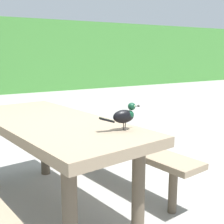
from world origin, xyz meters
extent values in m
plane|color=gray|center=(0.00, 0.00, 0.00)|extent=(60.00, 60.00, 0.00)
cube|color=#84725B|center=(-0.37, 0.18, 0.70)|extent=(1.00, 1.89, 0.07)
cylinder|color=brown|center=(-0.54, -0.55, 0.33)|extent=(0.09, 0.09, 0.67)
cylinder|color=brown|center=(-0.01, -0.48, 0.33)|extent=(0.09, 0.09, 0.67)
cylinder|color=brown|center=(-0.21, 0.92, 0.33)|extent=(0.09, 0.09, 0.67)
cube|color=#84725B|center=(0.32, 0.28, 0.41)|extent=(0.51, 1.73, 0.05)
cylinder|color=brown|center=(0.41, -0.36, 0.20)|extent=(0.07, 0.07, 0.39)
cylinder|color=brown|center=(0.23, 0.92, 0.20)|extent=(0.07, 0.07, 0.39)
ellipsoid|color=black|center=(-0.07, -0.37, 0.84)|extent=(0.16, 0.09, 0.09)
ellipsoid|color=#0F3823|center=(-0.03, -0.37, 0.84)|extent=(0.07, 0.07, 0.06)
sphere|color=#0F3823|center=(-0.01, -0.38, 0.90)|extent=(0.05, 0.05, 0.05)
sphere|color=#EAE08C|center=(0.01, -0.36, 0.90)|extent=(0.01, 0.01, 0.01)
sphere|color=#EAE08C|center=(0.00, -0.40, 0.90)|extent=(0.01, 0.01, 0.01)
cone|color=black|center=(0.03, -0.38, 0.90)|extent=(0.03, 0.02, 0.02)
cube|color=black|center=(-0.19, -0.35, 0.82)|extent=(0.10, 0.05, 0.04)
cylinder|color=#47423D|center=(-0.06, -0.36, 0.77)|extent=(0.01, 0.01, 0.05)
cylinder|color=#47423D|center=(-0.06, -0.38, 0.77)|extent=(0.01, 0.01, 0.05)
camera|label=1|loc=(-1.13, -2.01, 1.25)|focal=48.43mm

